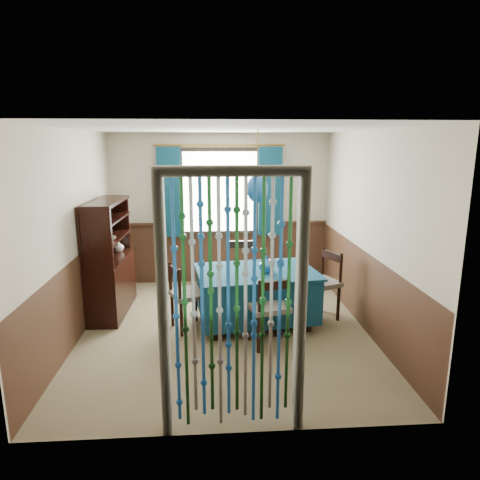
{
  "coord_description": "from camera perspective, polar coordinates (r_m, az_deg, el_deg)",
  "views": [
    {
      "loc": [
        -0.16,
        -5.08,
        2.34
      ],
      "look_at": [
        0.21,
        0.24,
        1.12
      ],
      "focal_mm": 32.0,
      "sensor_mm": 36.0,
      "label": 1
    }
  ],
  "objects": [
    {
      "name": "floor",
      "position": [
        5.6,
        -2.01,
        -11.86
      ],
      "size": [
        4.0,
        4.0,
        0.0
      ],
      "primitive_type": "plane",
      "color": "brown",
      "rests_on": "ground"
    },
    {
      "name": "ceiling",
      "position": [
        5.09,
        -2.24,
        14.64
      ],
      "size": [
        4.0,
        4.0,
        0.0
      ],
      "primitive_type": "plane",
      "rotation": [
        3.14,
        0.0,
        0.0
      ],
      "color": "silver",
      "rests_on": "ground"
    },
    {
      "name": "wall_back",
      "position": [
        7.17,
        -2.66,
        4.1
      ],
      "size": [
        3.6,
        0.0,
        3.6
      ],
      "primitive_type": "plane",
      "rotation": [
        1.57,
        0.0,
        0.0
      ],
      "color": "#BDB39A",
      "rests_on": "ground"
    },
    {
      "name": "wall_front",
      "position": [
        3.28,
        -0.95,
        -6.61
      ],
      "size": [
        3.6,
        0.0,
        3.6
      ],
      "primitive_type": "plane",
      "rotation": [
        -1.57,
        0.0,
        0.0
      ],
      "color": "#BDB39A",
      "rests_on": "ground"
    },
    {
      "name": "wall_left",
      "position": [
        5.45,
        -21.39,
        0.42
      ],
      "size": [
        0.0,
        4.0,
        4.0
      ],
      "primitive_type": "plane",
      "rotation": [
        1.57,
        0.0,
        1.57
      ],
      "color": "#BDB39A",
      "rests_on": "ground"
    },
    {
      "name": "wall_right",
      "position": [
        5.56,
        16.77,
        0.98
      ],
      "size": [
        0.0,
        4.0,
        4.0
      ],
      "primitive_type": "plane",
      "rotation": [
        1.57,
        0.0,
        -1.57
      ],
      "color": "#BDB39A",
      "rests_on": "ground"
    },
    {
      "name": "wainscot_back",
      "position": [
        7.31,
        -2.59,
        -1.74
      ],
      "size": [
        3.6,
        0.0,
        3.6
      ],
      "primitive_type": "plane",
      "rotation": [
        1.57,
        0.0,
        0.0
      ],
      "color": "#3E2517",
      "rests_on": "ground"
    },
    {
      "name": "wainscot_front",
      "position": [
        3.61,
        -0.91,
        -17.83
      ],
      "size": [
        3.6,
        0.0,
        3.6
      ],
      "primitive_type": "plane",
      "rotation": [
        -1.57,
        0.0,
        0.0
      ],
      "color": "#3E2517",
      "rests_on": "ground"
    },
    {
      "name": "wainscot_left",
      "position": [
        5.65,
        -20.62,
        -7.03
      ],
      "size": [
        0.0,
        4.0,
        4.0
      ],
      "primitive_type": "plane",
      "rotation": [
        1.57,
        0.0,
        1.57
      ],
      "color": "#3E2517",
      "rests_on": "ground"
    },
    {
      "name": "wainscot_right",
      "position": [
        5.75,
        16.14,
        -6.35
      ],
      "size": [
        0.0,
        4.0,
        4.0
      ],
      "primitive_type": "plane",
      "rotation": [
        1.57,
        0.0,
        -1.57
      ],
      "color": "#3E2517",
      "rests_on": "ground"
    },
    {
      "name": "window",
      "position": [
        7.08,
        -2.67,
        6.43
      ],
      "size": [
        1.32,
        0.12,
        1.42
      ],
      "primitive_type": "cube",
      "color": "black",
      "rests_on": "wall_back"
    },
    {
      "name": "doorway",
      "position": [
        3.4,
        -0.99,
        -9.45
      ],
      "size": [
        1.16,
        0.12,
        2.18
      ],
      "primitive_type": null,
      "color": "silver",
      "rests_on": "ground"
    },
    {
      "name": "dining_table",
      "position": [
        5.62,
        2.19,
        -7.07
      ],
      "size": [
        1.64,
        1.24,
        0.73
      ],
      "rotation": [
        0.0,
        0.0,
        0.13
      ],
      "color": "#0E3449",
      "rests_on": "floor"
    },
    {
      "name": "chair_near",
      "position": [
        5.03,
        3.92,
        -9.06
      ],
      "size": [
        0.52,
        0.5,
        0.87
      ],
      "rotation": [
        0.0,
        0.0,
        0.24
      ],
      "color": "black",
      "rests_on": "floor"
    },
    {
      "name": "chair_far",
      "position": [
        6.27,
        0.32,
        -4.16
      ],
      "size": [
        0.47,
        0.45,
        0.96
      ],
      "rotation": [
        0.0,
        0.0,
        3.15
      ],
      "color": "black",
      "rests_on": "floor"
    },
    {
      "name": "chair_left",
      "position": [
        5.5,
        -7.18,
        -7.26
      ],
      "size": [
        0.54,
        0.55,
        0.87
      ],
      "rotation": [
        0.0,
        0.0,
        -1.16
      ],
      "color": "black",
      "rests_on": "floor"
    },
    {
      "name": "chair_right",
      "position": [
        5.89,
        10.79,
        -5.62
      ],
      "size": [
        0.59,
        0.6,
        0.94
      ],
      "rotation": [
        0.0,
        0.0,
        1.97
      ],
      "color": "black",
      "rests_on": "floor"
    },
    {
      "name": "sideboard",
      "position": [
        6.23,
        -16.93,
        -4.34
      ],
      "size": [
        0.46,
        1.22,
        1.58
      ],
      "rotation": [
        0.0,
        0.0,
        -0.03
      ],
      "color": "black",
      "rests_on": "floor"
    },
    {
      "name": "pendant_lamp",
      "position": [
        5.32,
        2.32,
        6.84
      ],
      "size": [
        0.27,
        0.27,
        0.89
      ],
      "color": "olive",
      "rests_on": "ceiling"
    },
    {
      "name": "vase_table",
      "position": [
        5.45,
        3.55,
        -3.31
      ],
      "size": [
        0.21,
        0.21,
        0.19
      ],
      "primitive_type": "imported",
      "rotation": [
        0.0,
        0.0,
        -0.13
      ],
      "color": "#154F91",
      "rests_on": "dining_table"
    },
    {
      "name": "bowl_shelf",
      "position": [
        5.85,
        -17.22,
        0.15
      ],
      "size": [
        0.28,
        0.28,
        0.06
      ],
      "primitive_type": "imported",
      "rotation": [
        0.0,
        0.0,
        0.22
      ],
      "color": "beige",
      "rests_on": "sideboard"
    },
    {
      "name": "vase_sideboard",
      "position": [
        6.45,
        -15.94,
        -0.7
      ],
      "size": [
        0.2,
        0.2,
        0.18
      ],
      "primitive_type": "imported",
      "rotation": [
        0.0,
        0.0,
        0.18
      ],
      "color": "beige",
      "rests_on": "sideboard"
    }
  ]
}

